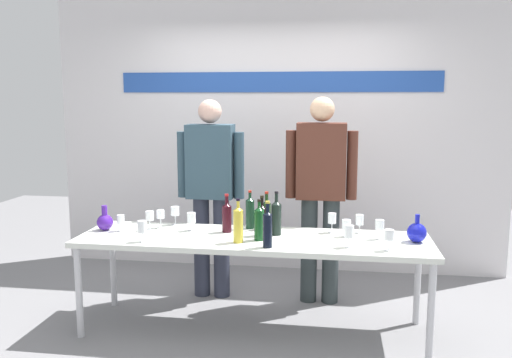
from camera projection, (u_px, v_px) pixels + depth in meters
The scene contains 27 objects.
ground_plane at pixel (253, 330), 4.09m from camera, with size 10.00×10.00×0.00m, color slate.
back_wall at pixel (277, 123), 5.42m from camera, with size 4.56×0.11×3.00m.
display_table at pixel (253, 244), 3.99m from camera, with size 2.61×0.71×0.73m.
decanter_blue_left at pixel (105, 221), 4.18m from camera, with size 0.13×0.13×0.20m.
decanter_blue_right at pixel (417, 232), 3.84m from camera, with size 0.14×0.14×0.20m.
presenter_left at pixel (211, 186), 4.67m from camera, with size 0.59×0.22×1.74m.
presenter_right at pixel (321, 187), 4.52m from camera, with size 0.60×0.22×1.76m.
wine_bottle_0 at pixel (227, 216), 4.12m from camera, with size 0.07×0.07×0.30m.
wine_bottle_1 at pixel (250, 212), 4.23m from camera, with size 0.07×0.07×0.31m.
wine_bottle_2 at pixel (268, 228), 3.69m from camera, with size 0.06×0.06×0.33m.
wine_bottle_3 at pixel (276, 217), 4.03m from camera, with size 0.08×0.08×0.33m.
wine_bottle_4 at pixel (238, 224), 3.82m from camera, with size 0.07×0.07×0.32m.
wine_bottle_5 at pixel (259, 222), 3.88m from camera, with size 0.07×0.07×0.30m.
wine_bottle_6 at pixel (262, 219), 4.02m from camera, with size 0.07×0.07×0.30m.
wine_bottle_7 at pixel (267, 213), 4.21m from camera, with size 0.07×0.07×0.30m.
wine_glass_left_0 at pixel (121, 220), 4.15m from camera, with size 0.06×0.06×0.13m.
wine_glass_left_1 at pixel (142, 227), 3.84m from camera, with size 0.07×0.07×0.15m.
wine_glass_left_2 at pixel (175, 211), 4.36m from camera, with size 0.07×0.07×0.15m.
wine_glass_left_3 at pixel (191, 218), 4.17m from camera, with size 0.07×0.07×0.14m.
wine_glass_left_4 at pixel (150, 216), 4.18m from camera, with size 0.06×0.06×0.15m.
wine_glass_left_5 at pixel (161, 215), 4.25m from camera, with size 0.06×0.06×0.15m.
wine_glass_right_0 at pixel (349, 232), 3.70m from camera, with size 0.07×0.07×0.16m.
wine_glass_right_1 at pixel (346, 225), 3.99m from camera, with size 0.07×0.07×0.13m.
wine_glass_right_2 at pixel (380, 225), 3.92m from camera, with size 0.06×0.06×0.14m.
wine_glass_right_3 at pixel (389, 235), 3.62m from camera, with size 0.07×0.07×0.15m.
wine_glass_right_4 at pixel (360, 220), 4.10m from camera, with size 0.06×0.06×0.14m.
wine_glass_right_5 at pixel (332, 219), 4.11m from camera, with size 0.06×0.06×0.15m.
Camera 1 is at (0.60, -3.83, 1.76)m, focal length 37.62 mm.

